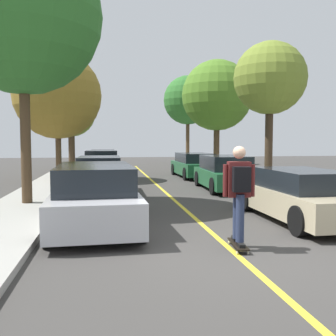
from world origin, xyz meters
name	(u,v)px	position (x,y,z in m)	size (l,w,h in m)	color
ground	(235,253)	(0.00, 0.00, 0.00)	(80.00, 80.00, 0.00)	#3D3A38
center_line	(188,212)	(0.00, 4.00, 0.00)	(0.12, 39.20, 0.01)	gold
parked_car_left_nearest	(95,196)	(-2.48, 2.58, 0.71)	(2.07, 4.71, 1.42)	#B7B7BC
parked_car_left_near	(99,175)	(-2.48, 8.34, 0.67)	(1.88, 4.17, 1.37)	#38383D
parked_car_left_far	(102,164)	(-2.48, 14.93, 0.69)	(2.04, 4.05, 1.43)	#196066
parked_car_left_farthest	(103,160)	(-2.48, 20.65, 0.67)	(1.99, 4.26, 1.35)	white
parked_car_right_nearest	(300,196)	(2.48, 2.40, 0.62)	(1.87, 4.36, 1.26)	#BCAD89
parked_car_right_near	(225,173)	(2.48, 8.49, 0.67)	(1.94, 4.28, 1.37)	#1E5B33
parked_car_right_far	(194,165)	(2.48, 13.94, 0.65)	(1.92, 4.61, 1.30)	#1E5B33
street_tree_left_nearest	(22,15)	(-4.53, 5.44, 5.56)	(4.54, 4.54, 7.70)	#4C3823
street_tree_left_near	(57,95)	(-4.53, 13.17, 4.17)	(4.24, 4.24, 6.15)	#4C3823
street_tree_left_far	(71,113)	(-4.53, 20.43, 3.84)	(3.24, 3.24, 5.35)	#3D2D1E
street_tree_right_nearest	(270,79)	(4.53, 8.99, 4.53)	(3.01, 3.01, 5.93)	#3D2D1E
street_tree_right_near	(217,96)	(4.53, 16.79, 4.73)	(4.32, 4.32, 6.77)	#4C3823
street_tree_right_far	(188,100)	(4.53, 25.40, 5.33)	(4.05, 4.05, 7.23)	#4C3823
fire_hydrant	(275,181)	(3.98, 7.11, 0.49)	(0.20, 0.20, 0.70)	#B2140F
skateboard	(238,244)	(0.15, 0.26, 0.09)	(0.31, 0.86, 0.10)	black
skateboarder	(239,189)	(0.14, 0.22, 1.11)	(0.59, 0.71, 1.77)	black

